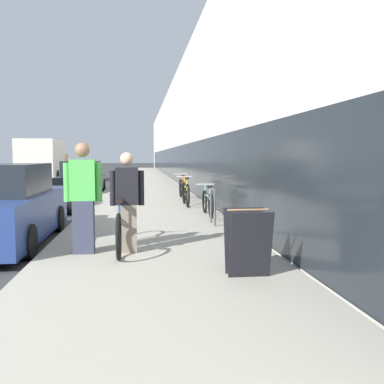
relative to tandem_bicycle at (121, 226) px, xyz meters
name	(u,v)px	position (x,y,z in m)	size (l,w,h in m)	color
sidewalk_slab	(145,184)	(0.61, 18.17, -0.46)	(3.88, 70.00, 0.14)	gray
storefront_facade	(231,135)	(7.59, 26.17, 2.90)	(10.01, 70.00, 6.88)	silver
tandem_bicycle	(121,226)	(0.00, 0.00, 0.00)	(0.52, 2.46, 0.92)	black
person_rider	(127,202)	(0.12, -0.30, 0.45)	(0.56, 0.22, 1.66)	#756B5B
person_bystander	(83,198)	(-0.59, -0.29, 0.52)	(0.62, 0.24, 1.82)	#33384C
bike_rack_hoop	(213,203)	(2.03, 2.42, 0.12)	(0.05, 0.60, 0.84)	#4C4C51
cruiser_bike_nearest	(208,202)	(2.15, 3.93, -0.03)	(0.52, 1.72, 0.83)	black
cruiser_bike_middle	(186,193)	(1.81, 6.37, 0.00)	(0.52, 1.87, 0.94)	black
cruiser_bike_farthest	(182,188)	(1.92, 8.64, 0.00)	(0.52, 1.82, 0.92)	black
sandwich_board_sign	(248,242)	(1.76, -1.90, 0.06)	(0.56, 0.56, 0.90)	black
parked_sedan_curbside	(3,208)	(-2.35, 1.32, 0.19)	(1.78, 4.50, 1.59)	navy
vintage_roadster_curbside	(54,196)	(-2.45, 6.84, -0.09)	(1.68, 4.28, 1.02)	silver
parked_sedan_far	(82,179)	(-2.42, 13.37, 0.15)	(1.97, 4.45, 1.53)	black
moving_truck	(43,161)	(-6.34, 23.44, 0.92)	(2.52, 6.29, 2.87)	orange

